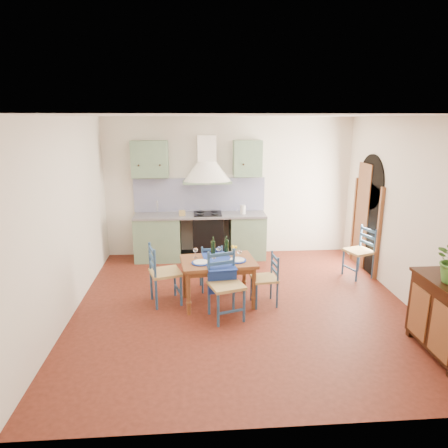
% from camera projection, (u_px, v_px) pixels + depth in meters
% --- Properties ---
extents(floor, '(5.00, 5.00, 0.00)m').
position_uv_depth(floor, '(242.00, 305.00, 6.10)').
color(floor, '#40170D').
rests_on(floor, ground).
extents(back_wall, '(5.00, 0.96, 2.80)m').
position_uv_depth(back_wall, '(206.00, 207.00, 8.00)').
color(back_wall, beige).
rests_on(back_wall, ground).
extents(right_wall, '(0.26, 5.00, 2.80)m').
position_uv_depth(right_wall, '(401.00, 213.00, 6.20)').
color(right_wall, beige).
rests_on(right_wall, ground).
extents(left_wall, '(0.04, 5.00, 2.80)m').
position_uv_depth(left_wall, '(66.00, 219.00, 5.56)').
color(left_wall, beige).
rests_on(left_wall, ground).
extents(ceiling, '(5.00, 5.00, 0.01)m').
position_uv_depth(ceiling, '(245.00, 115.00, 5.37)').
color(ceiling, white).
rests_on(ceiling, back_wall).
extents(dining_table, '(1.17, 0.90, 1.01)m').
position_uv_depth(dining_table, '(218.00, 265.00, 6.02)').
color(dining_table, brown).
rests_on(dining_table, ground).
extents(chair_near, '(0.56, 0.56, 0.96)m').
position_uv_depth(chair_near, '(225.00, 285.00, 5.61)').
color(chair_near, navy).
rests_on(chair_near, ground).
extents(chair_far, '(0.40, 0.40, 0.79)m').
position_uv_depth(chair_far, '(211.00, 266.00, 6.56)').
color(chair_far, navy).
rests_on(chair_far, ground).
extents(chair_left, '(0.55, 0.55, 0.94)m').
position_uv_depth(chair_left, '(163.00, 273.00, 6.05)').
color(chair_left, navy).
rests_on(chair_left, ground).
extents(chair_right, '(0.41, 0.41, 0.80)m').
position_uv_depth(chair_right, '(266.00, 279.00, 6.04)').
color(chair_right, navy).
rests_on(chair_right, ground).
extents(chair_spare, '(0.54, 0.54, 0.90)m').
position_uv_depth(chair_spare, '(360.00, 251.00, 7.11)').
color(chair_spare, navy).
rests_on(chair_spare, ground).
extents(sideboard, '(0.50, 1.05, 0.94)m').
position_uv_depth(sideboard, '(448.00, 316.00, 4.70)').
color(sideboard, black).
rests_on(sideboard, ground).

